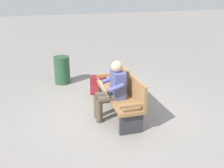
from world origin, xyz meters
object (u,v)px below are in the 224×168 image
(person_seated, at_px, (112,89))
(trash_bin, at_px, (62,70))
(bench_near, at_px, (121,93))
(backpack, at_px, (98,86))

(person_seated, bearing_deg, trash_bin, 18.16)
(bench_near, bearing_deg, person_seated, 120.91)
(bench_near, bearing_deg, backpack, 11.38)
(trash_bin, bearing_deg, backpack, -145.94)
(bench_near, relative_size, trash_bin, 2.46)
(bench_near, xyz_separation_m, trash_bin, (2.19, 0.90, -0.09))
(backpack, xyz_separation_m, trash_bin, (1.07, 0.72, 0.15))
(person_seated, relative_size, backpack, 2.58)
(backpack, height_order, trash_bin, trash_bin)
(bench_near, distance_m, backpack, 1.16)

